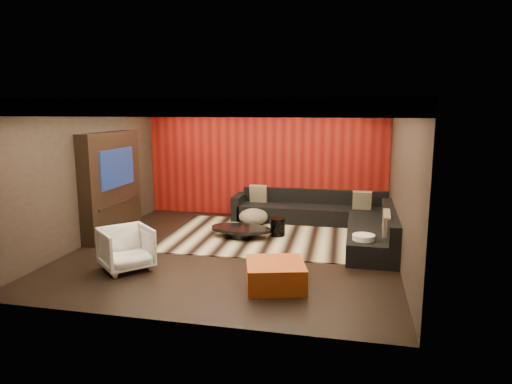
% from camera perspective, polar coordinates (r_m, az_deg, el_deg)
% --- Properties ---
extents(floor, '(6.00, 6.00, 0.02)m').
position_cam_1_polar(floor, '(8.78, -2.78, -7.44)').
color(floor, black).
rests_on(floor, ground).
extents(ceiling, '(6.00, 6.00, 0.02)m').
position_cam_1_polar(ceiling, '(8.36, -2.95, 11.29)').
color(ceiling, silver).
rests_on(ceiling, ground).
extents(wall_back, '(6.00, 0.02, 2.80)m').
position_cam_1_polar(wall_back, '(11.36, 1.15, 3.94)').
color(wall_back, black).
rests_on(wall_back, ground).
extents(wall_left, '(0.02, 6.00, 2.80)m').
position_cam_1_polar(wall_left, '(9.69, -20.31, 2.17)').
color(wall_left, black).
rests_on(wall_left, ground).
extents(wall_right, '(0.02, 6.00, 2.80)m').
position_cam_1_polar(wall_right, '(8.20, 17.87, 0.93)').
color(wall_right, black).
rests_on(wall_right, ground).
extents(red_feature_wall, '(5.98, 0.05, 2.78)m').
position_cam_1_polar(red_feature_wall, '(11.33, 1.11, 3.92)').
color(red_feature_wall, '#6B0C0A').
rests_on(red_feature_wall, ground).
extents(soffit_back, '(6.00, 0.60, 0.22)m').
position_cam_1_polar(soffit_back, '(10.99, 0.85, 10.46)').
color(soffit_back, silver).
rests_on(soffit_back, ground).
extents(soffit_front, '(6.00, 0.60, 0.22)m').
position_cam_1_polar(soffit_front, '(5.80, -10.14, 10.35)').
color(soffit_front, silver).
rests_on(soffit_front, ground).
extents(soffit_left, '(0.60, 4.80, 0.22)m').
position_cam_1_polar(soffit_left, '(9.44, -19.20, 9.90)').
color(soffit_left, silver).
rests_on(soffit_left, ground).
extents(soffit_right, '(0.60, 4.80, 0.22)m').
position_cam_1_polar(soffit_right, '(8.08, 16.16, 10.08)').
color(soffit_right, silver).
rests_on(soffit_right, ground).
extents(cove_back, '(4.80, 0.08, 0.04)m').
position_cam_1_polar(cove_back, '(10.66, 0.47, 9.98)').
color(cove_back, '#FFD899').
rests_on(cove_back, ground).
extents(cove_front, '(4.80, 0.08, 0.04)m').
position_cam_1_polar(cove_front, '(6.12, -8.88, 9.54)').
color(cove_front, '#FFD899').
rests_on(cove_front, ground).
extents(cove_left, '(0.08, 4.80, 0.04)m').
position_cam_1_polar(cove_left, '(9.27, -17.35, 9.45)').
color(cove_left, '#FFD899').
rests_on(cove_left, ground).
extents(cove_right, '(0.08, 4.80, 0.04)m').
position_cam_1_polar(cove_right, '(8.06, 13.69, 9.55)').
color(cove_right, '#FFD899').
rests_on(cove_right, ground).
extents(tv_surround, '(0.30, 2.00, 2.20)m').
position_cam_1_polar(tv_surround, '(10.16, -17.63, 0.97)').
color(tv_surround, black).
rests_on(tv_surround, ground).
extents(tv_screen, '(0.04, 1.30, 0.80)m').
position_cam_1_polar(tv_screen, '(10.03, -16.95, 2.91)').
color(tv_screen, black).
rests_on(tv_screen, ground).
extents(tv_shelf, '(0.04, 1.60, 0.04)m').
position_cam_1_polar(tv_shelf, '(10.15, -16.72, -1.29)').
color(tv_shelf, black).
rests_on(tv_shelf, ground).
extents(rug, '(4.08, 3.11, 0.02)m').
position_cam_1_polar(rug, '(9.74, 0.73, -5.50)').
color(rug, '#C4BA90').
rests_on(rug, floor).
extents(coffee_table, '(1.41, 1.41, 0.22)m').
position_cam_1_polar(coffee_table, '(9.57, -1.90, -5.06)').
color(coffee_table, black).
rests_on(coffee_table, rug).
extents(drum_stool, '(0.41, 0.41, 0.38)m').
position_cam_1_polar(drum_stool, '(9.68, 2.71, -4.39)').
color(drum_stool, black).
rests_on(drum_stool, rug).
extents(striped_pouf, '(0.79, 0.79, 0.37)m').
position_cam_1_polar(striped_pouf, '(10.59, -0.32, -3.10)').
color(striped_pouf, beige).
rests_on(striped_pouf, rug).
extents(white_side_table, '(0.41, 0.41, 0.49)m').
position_cam_1_polar(white_side_table, '(8.33, 13.25, -6.86)').
color(white_side_table, white).
rests_on(white_side_table, floor).
extents(orange_ottoman, '(1.06, 1.06, 0.38)m').
position_cam_1_polar(orange_ottoman, '(7.05, 2.44, -10.27)').
color(orange_ottoman, '#AC4416').
rests_on(orange_ottoman, floor).
extents(armchair, '(1.11, 1.11, 0.73)m').
position_cam_1_polar(armchair, '(8.01, -15.91, -6.81)').
color(armchair, silver).
rests_on(armchair, floor).
extents(sectional_sofa, '(3.65, 3.50, 0.75)m').
position_cam_1_polar(sectional_sofa, '(10.23, 9.43, -3.40)').
color(sectional_sofa, black).
rests_on(sectional_sofa, floor).
extents(throw_pillows, '(3.16, 2.76, 0.50)m').
position_cam_1_polar(throw_pillows, '(10.07, 9.22, -1.53)').
color(throw_pillows, beige).
rests_on(throw_pillows, sectional_sofa).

